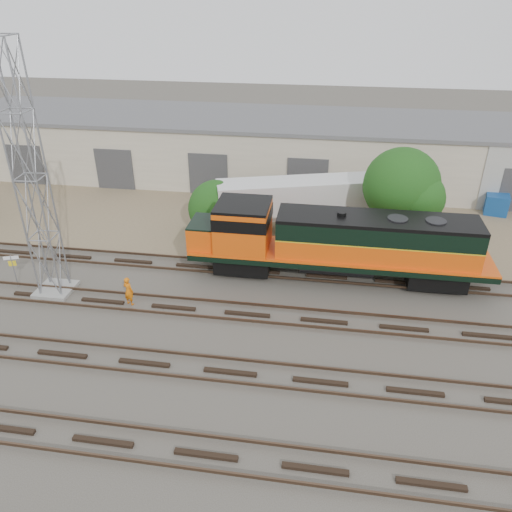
# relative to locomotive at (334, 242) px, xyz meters

# --- Properties ---
(ground) EXTENTS (140.00, 140.00, 0.00)m
(ground) POSITION_rel_locomotive_xyz_m (-4.25, -6.00, -2.37)
(ground) COLOR #47423A
(ground) RESTS_ON ground
(dirt_strip) EXTENTS (80.00, 16.00, 0.02)m
(dirt_strip) POSITION_rel_locomotive_xyz_m (-4.25, 9.00, -2.36)
(dirt_strip) COLOR #726047
(dirt_strip) RESTS_ON ground
(tracks) EXTENTS (80.00, 20.40, 0.28)m
(tracks) POSITION_rel_locomotive_xyz_m (-4.25, -9.00, -2.29)
(tracks) COLOR black
(tracks) RESTS_ON ground
(warehouse) EXTENTS (58.40, 10.40, 5.30)m
(warehouse) POSITION_rel_locomotive_xyz_m (-4.20, 16.98, 0.28)
(warehouse) COLOR beige
(warehouse) RESTS_ON ground
(locomotive) EXTENTS (17.19, 3.02, 4.13)m
(locomotive) POSITION_rel_locomotive_xyz_m (0.00, 0.00, 0.00)
(locomotive) COLOR black
(locomotive) RESTS_ON tracks
(signal_tower) EXTENTS (1.97, 1.97, 13.32)m
(signal_tower) POSITION_rel_locomotive_xyz_m (-15.35, -3.82, 4.13)
(signal_tower) COLOR gray
(signal_tower) RESTS_ON ground
(sign_post) EXTENTS (0.77, 0.31, 1.98)m
(sign_post) POSITION_rel_locomotive_xyz_m (-17.77, -3.67, -0.98)
(sign_post) COLOR gray
(sign_post) RESTS_ON ground
(worker) EXTENTS (0.71, 0.59, 1.66)m
(worker) POSITION_rel_locomotive_xyz_m (-10.71, -4.43, -1.54)
(worker) COLOR orange
(worker) RESTS_ON ground
(semi_trailer) EXTENTS (11.91, 5.69, 3.61)m
(semi_trailer) POSITION_rel_locomotive_xyz_m (-1.98, 6.60, -0.10)
(semi_trailer) COLOR silver
(semi_trailer) RESTS_ON ground
(dumpster_blue) EXTENTS (1.88, 1.80, 1.50)m
(dumpster_blue) POSITION_rel_locomotive_xyz_m (12.01, 11.39, -1.62)
(dumpster_blue) COLOR navy
(dumpster_blue) RESTS_ON ground
(tree_mid) EXTENTS (4.12, 3.92, 3.92)m
(tree_mid) POSITION_rel_locomotive_xyz_m (-7.81, 5.03, -0.74)
(tree_mid) COLOR #382619
(tree_mid) RESTS_ON ground
(tree_east) EXTENTS (5.06, 4.82, 6.50)m
(tree_east) POSITION_rel_locomotive_xyz_m (4.26, 4.94, 1.60)
(tree_east) COLOR #382619
(tree_east) RESTS_ON ground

